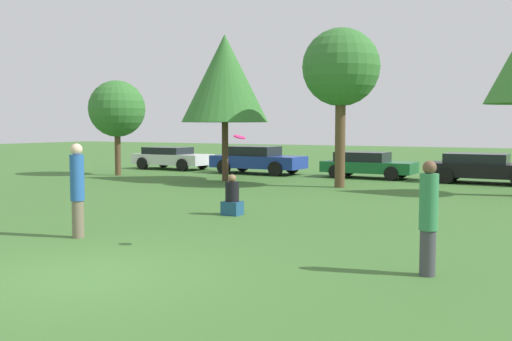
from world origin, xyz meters
TOP-DOWN VIEW (x-y plane):
  - ground_plane at (0.00, 0.00)m, footprint 120.00×120.00m
  - person_thrower at (-2.38, 2.19)m, footprint 0.28×0.28m
  - person_catcher at (4.62, 2.55)m, footprint 0.29×0.29m
  - frisbee at (1.17, 2.72)m, footprint 0.22×0.23m
  - bystander_sitting at (-1.19, 6.36)m, footprint 0.48×0.40m
  - tree_0 at (-12.26, 14.29)m, footprint 2.63×2.63m
  - tree_1 at (-6.35, 14.31)m, footprint 3.64×3.64m
  - tree_2 at (-1.19, 14.18)m, footprint 2.89×2.89m
  - parked_car_white at (-12.44, 18.65)m, footprint 4.26×2.04m
  - parked_car_blue at (-7.00, 18.25)m, footprint 4.54×2.03m
  - parked_car_green at (-1.55, 18.56)m, footprint 4.06×1.86m
  - parked_car_black at (3.31, 18.46)m, footprint 4.34×2.08m

SIDE VIEW (x-z plane):
  - ground_plane at x=0.00m, z-range 0.00..0.00m
  - bystander_sitting at x=-1.19m, z-range -0.10..0.95m
  - parked_car_green at x=-1.55m, z-range 0.03..1.19m
  - parked_car_black at x=3.31m, z-range 0.03..1.23m
  - parked_car_white at x=-12.44m, z-range 0.05..1.23m
  - parked_car_blue at x=-7.00m, z-range 0.04..1.37m
  - person_catcher at x=4.62m, z-range 0.02..1.80m
  - person_thrower at x=-2.38m, z-range 0.05..1.99m
  - frisbee at x=1.17m, z-range 2.05..2.14m
  - tree_0 at x=-12.26m, z-range 0.88..5.32m
  - tree_1 at x=-6.35m, z-range 1.22..7.33m
  - tree_2 at x=-1.19m, z-range 1.46..7.40m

